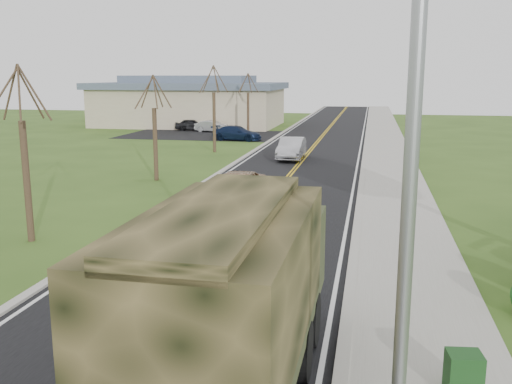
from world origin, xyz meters
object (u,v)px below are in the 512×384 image
(sedan_silver, at_px, (291,148))
(utility_box_near, at_px, (464,374))
(military_truck, at_px, (232,286))
(suv_champagne, at_px, (237,188))

(sedan_silver, bearing_deg, utility_box_near, -76.30)
(military_truck, relative_size, suv_champagne, 1.52)
(military_truck, xyz_separation_m, suv_champagne, (-3.59, 15.55, -1.44))
(utility_box_near, bearing_deg, suv_champagne, 110.16)
(military_truck, bearing_deg, sedan_silver, 96.46)
(suv_champagne, bearing_deg, sedan_silver, 85.39)
(utility_box_near, bearing_deg, military_truck, -176.91)
(military_truck, bearing_deg, utility_box_near, 10.68)
(military_truck, xyz_separation_m, utility_box_near, (4.04, 0.72, -1.62))
(suv_champagne, height_order, sedan_silver, sedan_silver)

